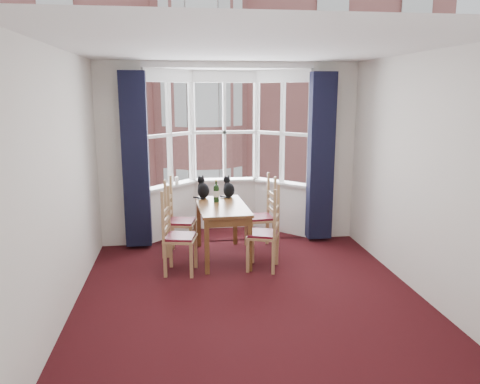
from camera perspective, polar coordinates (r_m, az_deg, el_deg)
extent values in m
plane|color=black|center=(5.54, 1.35, -12.99)|extent=(4.50, 4.50, 0.00)
plane|color=white|center=(5.04, 1.51, 17.23)|extent=(4.50, 4.50, 0.00)
plane|color=silver|center=(5.19, -20.95, 0.75)|extent=(0.00, 4.50, 4.50)
plane|color=silver|center=(5.76, 21.49, 1.77)|extent=(0.00, 4.50, 4.50)
plane|color=silver|center=(2.97, 8.20, -6.69)|extent=(4.00, 0.00, 4.00)
cube|color=silver|center=(7.32, -14.30, 4.28)|extent=(0.70, 0.12, 2.80)
cube|color=silver|center=(7.66, 11.09, 4.77)|extent=(0.70, 0.12, 2.80)
cube|color=black|center=(7.12, -12.60, 3.76)|extent=(0.38, 0.22, 2.60)
cube|color=black|center=(7.43, 9.82, 4.20)|extent=(0.38, 0.22, 2.60)
cube|color=brown|center=(6.62, -2.20, -1.77)|extent=(0.73, 1.28, 0.04)
cube|color=brown|center=(6.15, -4.06, -6.69)|extent=(0.06, 0.06, 0.74)
cube|color=brown|center=(7.25, -5.06, -3.79)|extent=(0.06, 0.06, 0.74)
cube|color=brown|center=(6.23, 1.19, -6.41)|extent=(0.06, 0.06, 0.74)
cube|color=brown|center=(7.31, -0.60, -3.58)|extent=(0.06, 0.06, 0.74)
cube|color=#A67F51|center=(6.20, -7.29, -5.55)|extent=(0.47, 0.49, 0.06)
cube|color=#4F0D18|center=(6.19, -7.30, -5.42)|extent=(0.43, 0.44, 0.03)
cube|color=#A67F51|center=(6.91, -7.17, -3.68)|extent=(0.48, 0.49, 0.06)
cube|color=#4F0D18|center=(6.91, -7.17, -3.56)|extent=(0.43, 0.45, 0.03)
cube|color=#A67F51|center=(6.29, 2.80, -5.19)|extent=(0.52, 0.53, 0.06)
cube|color=#4F0D18|center=(6.29, 2.80, -5.06)|extent=(0.47, 0.48, 0.03)
cube|color=#A67F51|center=(7.09, 2.42, -3.18)|extent=(0.43, 0.45, 0.06)
cube|color=#4F0D18|center=(7.09, 2.42, -3.06)|extent=(0.39, 0.41, 0.03)
ellipsoid|color=black|center=(7.06, -4.48, 0.16)|extent=(0.25, 0.28, 0.24)
sphere|color=black|center=(7.10, -4.78, 1.45)|extent=(0.14, 0.14, 0.11)
cone|color=black|center=(7.08, -5.02, 1.87)|extent=(0.05, 0.05, 0.05)
cone|color=black|center=(7.10, -4.56, 1.92)|extent=(0.05, 0.05, 0.05)
ellipsoid|color=black|center=(7.10, -1.35, 0.23)|extent=(0.23, 0.27, 0.23)
sphere|color=black|center=(7.15, -1.61, 1.47)|extent=(0.13, 0.13, 0.11)
cone|color=black|center=(7.13, -1.83, 1.87)|extent=(0.05, 0.05, 0.05)
cone|color=black|center=(7.15, -1.39, 1.91)|extent=(0.05, 0.05, 0.05)
cylinder|color=black|center=(6.79, -2.91, -0.25)|extent=(0.08, 0.08, 0.23)
sphere|color=black|center=(6.77, -2.92, 0.67)|extent=(0.08, 0.08, 0.08)
cylinder|color=black|center=(6.76, -2.92, 1.04)|extent=(0.03, 0.03, 0.10)
cylinder|color=gold|center=(6.75, -2.93, 1.41)|extent=(0.03, 0.03, 0.02)
cylinder|color=silver|center=(6.79, -2.91, -0.20)|extent=(0.08, 0.08, 0.09)
cylinder|color=white|center=(7.69, -7.74, 1.38)|extent=(0.06, 0.06, 0.12)
plane|color=#333335|center=(38.14, -6.15, -0.58)|extent=(80.00, 80.00, 0.00)
cube|color=#A15953|center=(19.27, -5.22, 8.07)|extent=(18.00, 6.00, 14.00)
cylinder|color=#A15953|center=(16.28, -4.77, 7.33)|extent=(3.20, 3.20, 14.00)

